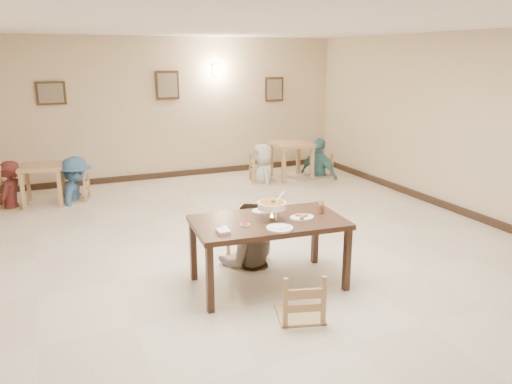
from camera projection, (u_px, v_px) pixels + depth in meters
name	position (u px, v px, depth m)	size (l,w,h in m)	color
floor	(255.00, 259.00, 6.63)	(10.00, 10.00, 0.00)	beige
ceiling	(255.00, 21.00, 5.83)	(10.00, 10.00, 0.00)	white
wall_back	(163.00, 109.00, 10.66)	(10.00, 10.00, 0.00)	beige
wall_right	(491.00, 129.00, 7.75)	(10.00, 10.00, 0.00)	beige
baseboard_back	(167.00, 175.00, 11.02)	(8.00, 0.06, 0.12)	#302015
baseboard_right	(479.00, 217.00, 8.12)	(0.06, 10.00, 0.12)	#302015
picture_a	(51.00, 93.00, 9.68)	(0.55, 0.04, 0.45)	#3B2715
picture_b	(167.00, 85.00, 10.53)	(0.50, 0.04, 0.60)	#3B2715
picture_c	(274.00, 89.00, 11.52)	(0.45, 0.04, 0.55)	#3B2715
wall_sconce	(216.00, 70.00, 10.87)	(0.16, 0.05, 0.22)	#FFD88C
main_table	(268.00, 227.00, 5.69)	(1.78, 1.09, 0.80)	#3B2317
chair_far	(245.00, 227.00, 6.44)	(0.44, 0.44, 0.93)	tan
chair_near	(301.00, 272.00, 5.05)	(0.46, 0.46, 0.99)	tan
main_diner	(248.00, 203.00, 6.27)	(0.79, 0.62, 1.63)	gray
curry_warmer	(272.00, 206.00, 5.62)	(0.36, 0.32, 0.29)	silver
rice_plate_far	(263.00, 211.00, 5.96)	(0.28, 0.28, 0.06)	white
rice_plate_near	(280.00, 228.00, 5.35)	(0.29, 0.29, 0.07)	white
fried_plate	(302.00, 217.00, 5.70)	(0.29, 0.29, 0.06)	white
chili_dish	(245.00, 224.00, 5.48)	(0.10, 0.10, 0.02)	white
napkin_cutlery	(223.00, 231.00, 5.27)	(0.15, 0.24, 0.03)	white
drink_glass	(321.00, 208.00, 5.90)	(0.07, 0.07, 0.14)	white
bg_table_left	(42.00, 172.00, 8.92)	(0.81, 0.81, 0.72)	tan
bg_table_right	(291.00, 149.00, 10.78)	(0.81, 0.81, 0.79)	tan
bg_chair_ll	(8.00, 182.00, 8.68)	(0.45, 0.45, 0.95)	tan
bg_chair_lr	(75.00, 177.00, 9.18)	(0.41, 0.41, 0.88)	tan
bg_chair_rl	(263.00, 156.00, 10.58)	(0.51, 0.51, 1.08)	tan
bg_chair_rr	(319.00, 154.00, 11.02)	(0.46, 0.46, 0.99)	tan
bg_diner_a	(6.00, 161.00, 8.58)	(0.62, 0.41, 1.71)	#511D1D
bg_diner_b	(73.00, 157.00, 9.08)	(1.07, 0.61, 1.65)	teal
bg_diner_c	(263.00, 144.00, 10.51)	(0.79, 0.51, 1.62)	silver
bg_diner_d	(320.00, 138.00, 10.93)	(1.01, 0.42, 1.72)	teal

